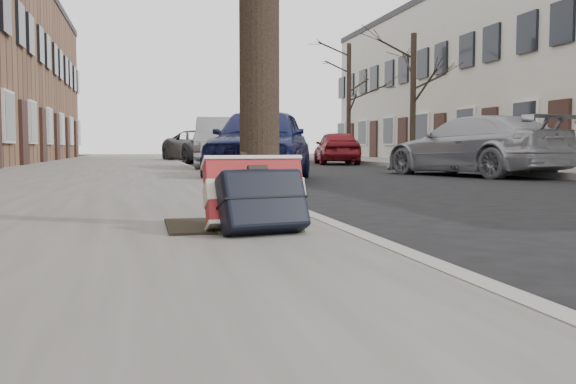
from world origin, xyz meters
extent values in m
cube|color=gray|center=(-3.70, 15.00, 0.06)|extent=(5.00, 70.00, 0.12)
cube|color=gray|center=(7.80, 15.00, 0.06)|extent=(4.00, 70.00, 0.12)
cube|color=black|center=(-2.00, 1.20, 0.13)|extent=(0.85, 0.85, 0.02)
cube|color=maroon|center=(-1.87, 0.90, 0.36)|extent=(0.64, 0.37, 0.48)
cube|color=black|center=(-1.85, 0.72, 0.33)|extent=(0.60, 0.43, 0.43)
imported|color=#151A47|center=(-0.25, 9.45, 0.74)|extent=(3.05, 4.70, 1.49)
imported|color=#92959A|center=(-0.36, 14.20, 0.74)|extent=(2.08, 4.66, 1.49)
imported|color=#3D3D42|center=(-0.16, 23.97, 0.69)|extent=(3.32, 5.37, 1.39)
imported|color=#999BA0|center=(4.86, 10.31, 0.68)|extent=(3.20, 5.06, 1.37)
imported|color=maroon|center=(4.81, 20.80, 0.65)|extent=(2.15, 4.01, 1.30)
cylinder|color=black|center=(7.20, 19.03, 2.48)|extent=(0.22, 0.22, 4.72)
cylinder|color=black|center=(7.20, 26.61, 2.88)|extent=(0.21, 0.21, 5.53)
camera|label=1|loc=(-2.58, -3.18, 0.66)|focal=40.00mm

